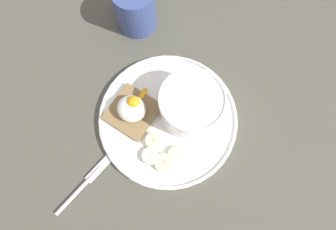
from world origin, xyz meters
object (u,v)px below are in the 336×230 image
toast_slice (133,112)px  banana_slice_back (176,155)px  oatmeal_bowl (191,105)px  banana_slice_right (151,156)px  banana_slice_front (164,163)px  poached_egg (132,108)px  banana_slice_left (154,141)px  knife (86,182)px  coffee_mug (135,7)px

toast_slice → banana_slice_back: same height
oatmeal_bowl → banana_slice_right: size_ratio=2.81×
oatmeal_bowl → banana_slice_front: bearing=-85.2°
poached_egg → banana_slice_front: bearing=-28.5°
banana_slice_left → knife: bearing=-118.9°
banana_slice_left → coffee_mug: bearing=129.0°
coffee_mug → banana_slice_back: bearing=-44.4°
oatmeal_bowl → banana_slice_front: oatmeal_bowl is taller
banana_slice_back → knife: (-12.04, -12.89, -1.16)cm
banana_slice_front → coffee_mug: size_ratio=0.36×
poached_egg → coffee_mug: 22.02cm
poached_egg → banana_slice_front: 12.15cm
coffee_mug → knife: size_ratio=0.73×
oatmeal_bowl → knife: oatmeal_bowl is taller
banana_slice_front → banana_slice_right: 2.86cm
toast_slice → banana_slice_right: (7.62, -5.66, 0.02)cm
coffee_mug → knife: (10.64, -35.14, -4.61)cm
banana_slice_left → coffee_mug: size_ratio=0.40×
toast_slice → oatmeal_bowl: bearing=33.4°
banana_slice_front → toast_slice: bearing=152.3°
banana_slice_left → banana_slice_right: bearing=-72.3°
toast_slice → banana_slice_right: size_ratio=2.10×
banana_slice_left → banana_slice_right: banana_slice_left is taller
toast_slice → banana_slice_back: bearing=-14.8°
toast_slice → banana_slice_front: banana_slice_front is taller
banana_slice_left → coffee_mug: (-17.86, 22.08, 3.18)cm
poached_egg → knife: 16.54cm
oatmeal_bowl → banana_slice_right: (-1.87, -11.91, -2.75)cm
poached_egg → coffee_mug: size_ratio=0.76×
banana_slice_left → coffee_mug: coffee_mug is taller
poached_egg → banana_slice_left: poached_egg is taller
oatmeal_bowl → knife: size_ratio=0.84×
banana_slice_right → banana_slice_front: bearing=2.9°
banana_slice_back → toast_slice: bearing=165.2°
banana_slice_right → coffee_mug: (-18.74, 24.83, 3.34)cm
toast_slice → coffee_mug: (-11.12, 19.18, 3.36)cm
banana_slice_back → knife: banana_slice_back is taller
coffee_mug → knife: bearing=-73.1°
banana_slice_front → banana_slice_back: banana_slice_front is taller
banana_slice_right → knife: bearing=-128.2°
poached_egg → oatmeal_bowl: bearing=32.5°
toast_slice → banana_slice_back: 11.96cm
oatmeal_bowl → banana_slice_back: oatmeal_bowl is taller
oatmeal_bowl → banana_slice_left: size_ratio=2.92×
banana_slice_left → banana_slice_back: size_ratio=1.03×
poached_egg → banana_slice_front: poached_egg is taller
toast_slice → banana_slice_left: (6.74, -2.90, 0.18)cm
coffee_mug → knife: coffee_mug is taller
banana_slice_back → knife: size_ratio=0.28×
oatmeal_bowl → banana_slice_front: 12.11cm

